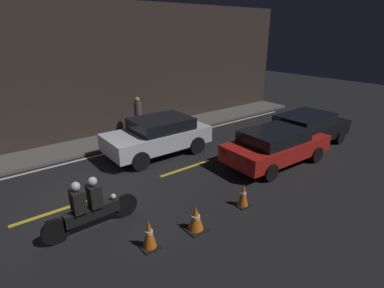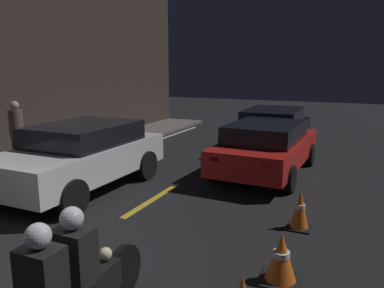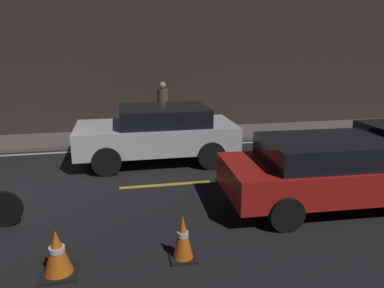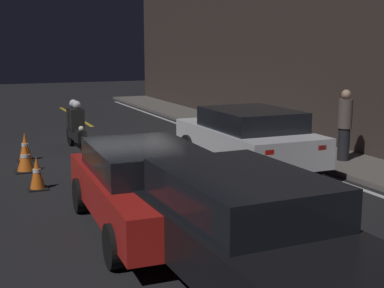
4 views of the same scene
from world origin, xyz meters
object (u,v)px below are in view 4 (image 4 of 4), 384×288
object	(u,v)px
sedan_white	(248,137)
pedestrian	(345,125)
van_black	(246,229)
taxi_red	(148,185)
traffic_cone_near	(25,147)
motorcycle	(76,127)
traffic_cone_mid	(25,158)
traffic_cone_far	(37,173)

from	to	relation	value
sedan_white	pedestrian	world-z (taller)	pedestrian
van_black	sedan_white	bearing A→B (deg)	149.49
taxi_red	traffic_cone_near	size ratio (longest dim) A/B	5.83
traffic_cone_near	van_black	bearing A→B (deg)	10.47
taxi_red	van_black	size ratio (longest dim) A/B	0.97
motorcycle	traffic_cone_mid	world-z (taller)	motorcycle
taxi_red	van_black	bearing A→B (deg)	10.65
van_black	traffic_cone_far	xyz separation A→B (m)	(-5.56, -1.67, -0.41)
sedan_white	motorcycle	xyz separation A→B (m)	(-3.91, -3.16, -0.14)
sedan_white	traffic_cone_far	bearing A→B (deg)	88.15
traffic_cone_near	sedan_white	bearing A→B (deg)	55.93
traffic_cone_near	pedestrian	world-z (taller)	pedestrian
sedan_white	traffic_cone_mid	distance (m)	5.12
sedan_white	traffic_cone_mid	size ratio (longest dim) A/B	6.31
taxi_red	traffic_cone_mid	bearing A→B (deg)	-162.30
sedan_white	traffic_cone_far	distance (m)	4.73
traffic_cone_far	pedestrian	xyz separation A→B (m)	(0.60, 7.11, 0.65)
traffic_cone_near	traffic_cone_mid	distance (m)	1.24
motorcycle	traffic_cone_far	bearing A→B (deg)	-23.36
traffic_cone_mid	traffic_cone_near	bearing A→B (deg)	173.85
taxi_red	pedestrian	world-z (taller)	pedestrian
motorcycle	traffic_cone_mid	xyz separation A→B (m)	(2.03, -1.58, -0.33)
motorcycle	traffic_cone_far	distance (m)	4.06
motorcycle	traffic_cone_near	distance (m)	1.68
taxi_red	motorcycle	world-z (taller)	motorcycle
sedan_white	taxi_red	bearing A→B (deg)	130.66
van_black	taxi_red	bearing A→B (deg)	-172.64
van_black	traffic_cone_far	distance (m)	5.82
traffic_cone_near	traffic_cone_mid	bearing A→B (deg)	-6.15
taxi_red	traffic_cone_near	bearing A→B (deg)	-166.58
van_black	traffic_cone_mid	bearing A→B (deg)	-167.96
sedan_white	taxi_red	size ratio (longest dim) A/B	0.97
sedan_white	pedestrian	bearing A→B (deg)	-99.87
taxi_red	pedestrian	bearing A→B (deg)	115.12
motorcycle	traffic_cone_near	size ratio (longest dim) A/B	3.33
motorcycle	pedestrian	world-z (taller)	pedestrian
sedan_white	motorcycle	bearing A→B (deg)	39.17
sedan_white	pedestrian	xyz separation A→B (m)	(0.43, 2.41, 0.20)
traffic_cone_far	traffic_cone_mid	bearing A→B (deg)	-178.86
motorcycle	traffic_cone_mid	size ratio (longest dim) A/B	3.71
taxi_red	traffic_cone_far	xyz separation A→B (m)	(-3.07, -1.30, -0.37)
taxi_red	sedan_white	bearing A→B (deg)	132.53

